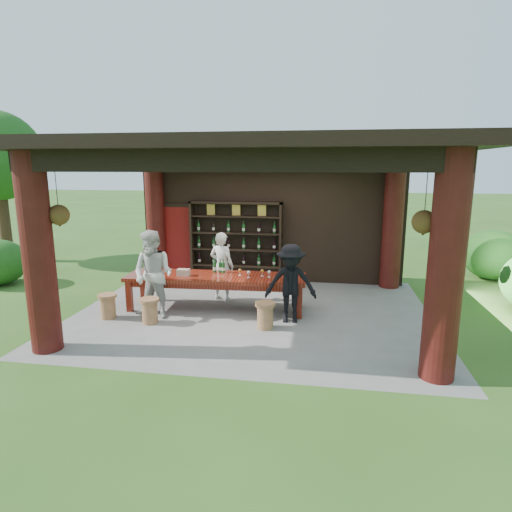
# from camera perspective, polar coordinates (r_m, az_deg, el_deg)

# --- Properties ---
(ground) EXTENTS (90.00, 90.00, 0.00)m
(ground) POSITION_cam_1_polar(r_m,az_deg,el_deg) (9.21, -0.40, -7.52)
(ground) COLOR #2D5119
(ground) RESTS_ON ground
(pavilion) EXTENTS (7.50, 6.00, 3.60)m
(pavilion) POSITION_cam_1_polar(r_m,az_deg,el_deg) (9.17, -0.05, 6.05)
(pavilion) COLOR slate
(pavilion) RESTS_ON ground
(wine_shelf) EXTENTS (2.46, 0.37, 2.16)m
(wine_shelf) POSITION_cam_1_polar(r_m,az_deg,el_deg) (11.44, -2.67, 1.90)
(wine_shelf) COLOR black
(wine_shelf) RESTS_ON ground
(tasting_table) EXTENTS (3.90, 1.15, 0.75)m
(tasting_table) POSITION_cam_1_polar(r_m,az_deg,el_deg) (9.31, -5.36, -3.26)
(tasting_table) COLOR #52180B
(tasting_table) RESTS_ON ground
(stool_near_left) EXTENTS (0.39, 0.39, 0.51)m
(stool_near_left) POSITION_cam_1_polar(r_m,az_deg,el_deg) (8.79, -13.98, -7.01)
(stool_near_left) COLOR brown
(stool_near_left) RESTS_ON ground
(stool_near_right) EXTENTS (0.39, 0.39, 0.52)m
(stool_near_right) POSITION_cam_1_polar(r_m,az_deg,el_deg) (8.27, 1.24, -7.82)
(stool_near_right) COLOR brown
(stool_near_right) RESTS_ON ground
(stool_far_left) EXTENTS (0.38, 0.38, 0.51)m
(stool_far_left) POSITION_cam_1_polar(r_m,az_deg,el_deg) (9.31, -19.16, -6.25)
(stool_far_left) COLOR brown
(stool_far_left) RESTS_ON ground
(host) EXTENTS (0.66, 0.52, 1.60)m
(host) POSITION_cam_1_polar(r_m,az_deg,el_deg) (9.90, -4.58, -1.37)
(host) COLOR silver
(host) RESTS_ON ground
(guest_woman) EXTENTS (0.99, 0.84, 1.81)m
(guest_woman) POSITION_cam_1_polar(r_m,az_deg,el_deg) (8.93, -13.53, -2.43)
(guest_woman) COLOR beige
(guest_woman) RESTS_ON ground
(guest_man) EXTENTS (1.07, 0.67, 1.58)m
(guest_man) POSITION_cam_1_polar(r_m,az_deg,el_deg) (8.49, 4.64, -3.68)
(guest_man) COLOR black
(guest_man) RESTS_ON ground
(table_bottles) EXTENTS (0.28, 0.10, 0.31)m
(table_bottles) POSITION_cam_1_polar(r_m,az_deg,el_deg) (9.52, -4.91, -1.26)
(table_bottles) COLOR #194C1E
(table_bottles) RESTS_ON tasting_table
(table_glasses) EXTENTS (0.71, 0.24, 0.15)m
(table_glasses) POSITION_cam_1_polar(r_m,az_deg,el_deg) (9.13, -0.16, -2.30)
(table_glasses) COLOR silver
(table_glasses) RESTS_ON tasting_table
(napkin_basket) EXTENTS (0.27, 0.19, 0.14)m
(napkin_basket) POSITION_cam_1_polar(r_m,az_deg,el_deg) (9.35, -9.66, -2.16)
(napkin_basket) COLOR #BF6672
(napkin_basket) RESTS_ON tasting_table
(shrubs) EXTENTS (18.27, 8.44, 1.36)m
(shrubs) POSITION_cam_1_polar(r_m,az_deg,el_deg) (9.31, 5.69, -3.81)
(shrubs) COLOR #194C14
(shrubs) RESTS_ON ground
(trees) EXTENTS (21.39, 10.26, 4.80)m
(trees) POSITION_cam_1_polar(r_m,az_deg,el_deg) (9.76, 18.57, 13.07)
(trees) COLOR #3F2819
(trees) RESTS_ON ground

